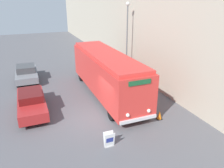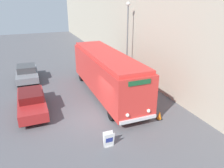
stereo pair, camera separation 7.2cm
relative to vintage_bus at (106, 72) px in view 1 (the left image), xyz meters
name	(u,v)px [view 1 (the left image)]	position (x,y,z in m)	size (l,w,h in m)	color
ground_plane	(95,118)	(-2.07, -3.26, -1.90)	(80.00, 80.00, 0.00)	#56565B
building_wall_right	(122,34)	(4.43, 6.74, 1.73)	(0.30, 60.00, 7.27)	#B2A893
vintage_bus	(106,72)	(0.00, 0.00, 0.00)	(2.55, 10.68, 3.41)	black
sign_board	(109,140)	(-2.26, -6.32, -1.49)	(0.56, 0.32, 0.85)	gray
streetlamp	(127,30)	(3.42, 3.51, 2.58)	(0.36, 0.36, 7.00)	#595E60
parked_car_near	(32,102)	(-5.75, -0.84, -1.14)	(1.76, 4.73, 1.47)	black
parked_car_mid	(26,73)	(-5.85, 5.78, -1.16)	(1.94, 4.22, 1.45)	black
traffic_cone	(159,115)	(1.76, -4.93, -1.62)	(0.36, 0.36, 0.57)	black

